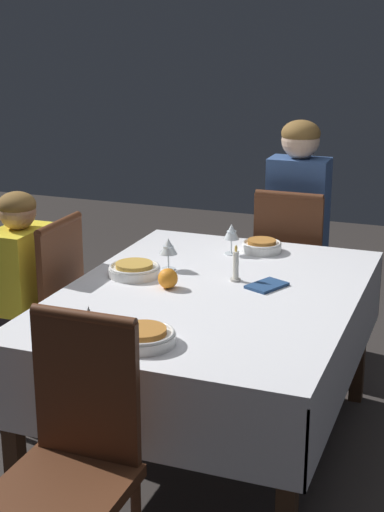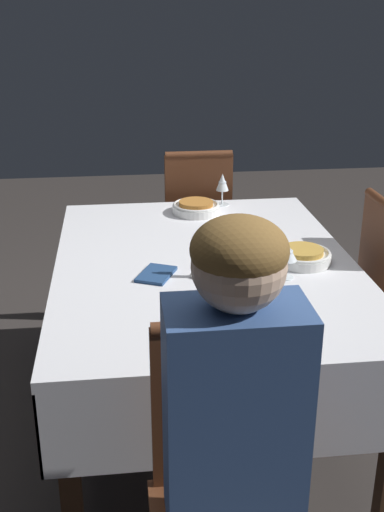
{
  "view_description": "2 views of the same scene",
  "coord_description": "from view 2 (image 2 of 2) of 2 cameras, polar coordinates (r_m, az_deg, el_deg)",
  "views": [
    {
      "loc": [
        2.74,
        0.95,
        1.75
      ],
      "look_at": [
        -0.03,
        -0.1,
        0.84
      ],
      "focal_mm": 55.0,
      "sensor_mm": 36.0,
      "label": 1
    },
    {
      "loc": [
        -2.2,
        0.31,
        1.65
      ],
      "look_at": [
        -0.09,
        0.06,
        0.78
      ],
      "focal_mm": 45.0,
      "sensor_mm": 36.0,
      "label": 2
    }
  ],
  "objects": [
    {
      "name": "person_adult_denim",
      "position": [
        1.45,
        4.05,
        -18.2
      ],
      "size": [
        0.34,
        0.3,
        1.26
      ],
      "rotation": [
        0.0,
        0.0,
        -1.57
      ],
      "color": "#4C4233",
      "rests_on": "ground_plane"
    },
    {
      "name": "candle_centerpiece",
      "position": [
        2.25,
        0.36,
        -0.56
      ],
      "size": [
        0.04,
        0.04,
        0.15
      ],
      "color": "beige",
      "rests_on": "dining_table"
    },
    {
      "name": "napkin_red_folded",
      "position": [
        2.29,
        -3.19,
        -1.63
      ],
      "size": [
        0.19,
        0.16,
        0.01
      ],
      "rotation": [
        0.0,
        0.0,
        -0.43
      ],
      "color": "navy",
      "rests_on": "dining_table"
    },
    {
      "name": "wine_glass_east",
      "position": [
        3.04,
        2.72,
        6.45
      ],
      "size": [
        0.07,
        0.07,
        0.15
      ],
      "color": "white",
      "rests_on": "dining_table"
    },
    {
      "name": "chair_west",
      "position": [
        1.68,
        2.92,
        -20.09
      ],
      "size": [
        0.37,
        0.37,
        0.94
      ],
      "rotation": [
        0.0,
        0.0,
        -1.57
      ],
      "color": "#562D19",
      "rests_on": "ground_plane"
    },
    {
      "name": "wine_glass_west",
      "position": [
        1.94,
        5.5,
        -3.17
      ],
      "size": [
        0.07,
        0.07,
        0.14
      ],
      "color": "white",
      "rests_on": "dining_table"
    },
    {
      "name": "dining_table",
      "position": [
        2.44,
        1.17,
        -2.27
      ],
      "size": [
        1.52,
        1.12,
        0.72
      ],
      "color": "silver",
      "rests_on": "ground_plane"
    },
    {
      "name": "ground_plane",
      "position": [
        2.77,
        1.06,
        -14.37
      ],
      "size": [
        8.0,
        8.0,
        0.0
      ],
      "primitive_type": "plane",
      "color": "#332D2B"
    },
    {
      "name": "chair_east",
      "position": [
        3.4,
        0.36,
        2.79
      ],
      "size": [
        0.37,
        0.37,
        0.94
      ],
      "rotation": [
        0.0,
        0.0,
        1.57
      ],
      "color": "#562D19",
      "rests_on": "ground_plane"
    },
    {
      "name": "bowl_west",
      "position": [
        1.88,
        2.41,
        -6.45
      ],
      "size": [
        0.18,
        0.18,
        0.06
      ],
      "color": "white",
      "rests_on": "dining_table"
    },
    {
      "name": "wine_glass_south",
      "position": [
        2.26,
        8.4,
        0.32
      ],
      "size": [
        0.08,
        0.08,
        0.14
      ],
      "color": "white",
      "rests_on": "dining_table"
    },
    {
      "name": "orange_fruit",
      "position": [
        2.46,
        5.02,
        0.91
      ],
      "size": [
        0.08,
        0.08,
        0.08
      ],
      "primitive_type": "sphere",
      "color": "orange",
      "rests_on": "dining_table"
    },
    {
      "name": "bowl_south",
      "position": [
        2.42,
        9.79,
        0.03
      ],
      "size": [
        0.21,
        0.21,
        0.06
      ],
      "color": "white",
      "rests_on": "dining_table"
    },
    {
      "name": "bowl_east",
      "position": [
        2.94,
        0.36,
        4.35
      ],
      "size": [
        0.22,
        0.22,
        0.06
      ],
      "color": "white",
      "rests_on": "dining_table"
    }
  ]
}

